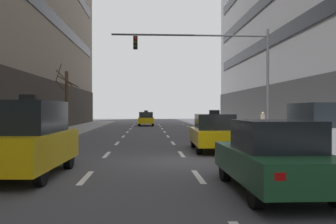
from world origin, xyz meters
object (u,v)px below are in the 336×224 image
at_px(street_tree_0, 66,100).
at_px(pedestrian_0, 263,119).
at_px(car_driving_2, 273,157).
at_px(traffic_signal_0, 221,61).
at_px(car_parked_1, 320,131).
at_px(taxi_driving_3, 214,133).
at_px(taxi_driving_0, 28,139).
at_px(taxi_driving_1, 146,119).

relative_size(street_tree_0, pedestrian_0, 3.44).
bearing_deg(car_driving_2, traffic_signal_0, 82.55).
bearing_deg(car_parked_1, taxi_driving_3, 141.27).
bearing_deg(taxi_driving_0, taxi_driving_3, 43.29).
relative_size(traffic_signal_0, pedestrian_0, 6.79).
distance_m(traffic_signal_0, street_tree_0, 11.83).
height_order(street_tree_0, pedestrian_0, street_tree_0).
bearing_deg(car_driving_2, taxi_driving_0, 159.34).
height_order(taxi_driving_3, traffic_signal_0, traffic_signal_0).
bearing_deg(pedestrian_0, street_tree_0, -170.15).
relative_size(car_driving_2, street_tree_0, 0.82).
distance_m(car_parked_1, pedestrian_0, 17.20).
relative_size(car_driving_2, car_parked_1, 0.98).
distance_m(traffic_signal_0, pedestrian_0, 9.21).
bearing_deg(car_parked_1, street_tree_0, 131.50).
height_order(car_driving_2, car_parked_1, car_parked_1).
bearing_deg(taxi_driving_3, pedestrian_0, 64.36).
xyz_separation_m(taxi_driving_1, pedestrian_0, (9.91, -11.30, 0.23)).
relative_size(car_driving_2, traffic_signal_0, 0.42).
height_order(taxi_driving_0, car_parked_1, taxi_driving_0).
bearing_deg(taxi_driving_3, taxi_driving_0, -136.71).
bearing_deg(street_tree_0, taxi_driving_3, -51.51).
relative_size(taxi_driving_3, pedestrian_0, 2.93).
distance_m(taxi_driving_1, traffic_signal_0, 19.14).
relative_size(taxi_driving_3, traffic_signal_0, 0.43).
distance_m(taxi_driving_0, street_tree_0, 17.52).
distance_m(taxi_driving_0, taxi_driving_1, 31.42).
distance_m(street_tree_0, pedestrian_0, 16.10).
xyz_separation_m(car_driving_2, car_parked_1, (3.67, 5.38, 0.25)).
bearing_deg(pedestrian_0, traffic_signal_0, -126.29).
height_order(taxi_driving_1, car_driving_2, taxi_driving_1).
bearing_deg(traffic_signal_0, taxi_driving_3, -104.10).
relative_size(taxi_driving_0, taxi_driving_3, 0.98).
distance_m(taxi_driving_3, car_parked_1, 4.48).
height_order(taxi_driving_0, traffic_signal_0, traffic_signal_0).
bearing_deg(taxi_driving_3, traffic_signal_0, 75.90).
height_order(traffic_signal_0, pedestrian_0, traffic_signal_0).
relative_size(taxi_driving_3, street_tree_0, 0.85).
bearing_deg(traffic_signal_0, taxi_driving_0, -121.37).
distance_m(taxi_driving_1, pedestrian_0, 15.03).
distance_m(taxi_driving_1, taxi_driving_3, 25.58).
bearing_deg(car_parked_1, taxi_driving_1, 103.26).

